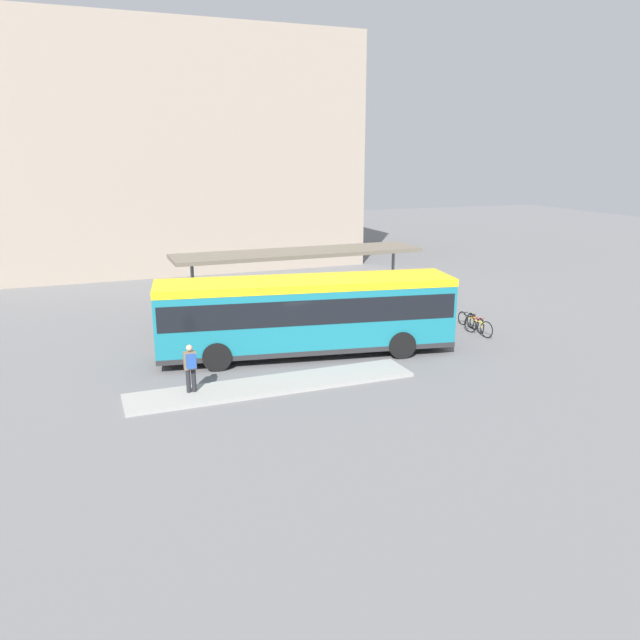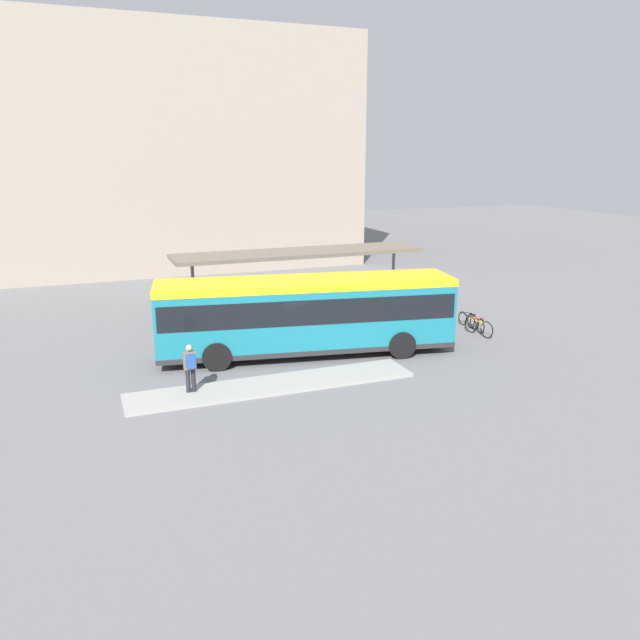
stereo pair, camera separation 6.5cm
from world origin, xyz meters
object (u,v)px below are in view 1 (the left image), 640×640
at_px(potted_planter_near_shelter, 343,315).
at_px(potted_planter_far_side, 214,330).
at_px(bicycle_red, 475,323).
at_px(bicycle_black, 468,320).
at_px(pedestrian_waiting, 190,365).
at_px(city_bus, 307,311).
at_px(bicycle_yellow, 478,327).

distance_m(potted_planter_near_shelter, potted_planter_far_side, 6.15).
relative_size(bicycle_red, potted_planter_near_shelter, 1.44).
bearing_deg(bicycle_black, pedestrian_waiting, 102.65).
xyz_separation_m(city_bus, potted_planter_near_shelter, (2.98, 3.21, -1.21)).
distance_m(city_bus, bicycle_black, 8.74).
distance_m(pedestrian_waiting, bicycle_black, 14.22).
bearing_deg(potted_planter_near_shelter, bicycle_yellow, -32.63).
relative_size(potted_planter_near_shelter, potted_planter_far_side, 0.92).
distance_m(bicycle_red, potted_planter_near_shelter, 6.12).
height_order(city_bus, bicycle_yellow, city_bus).
distance_m(bicycle_yellow, bicycle_black, 1.35).
distance_m(bicycle_red, potted_planter_far_side, 11.86).
bearing_deg(potted_planter_far_side, potted_planter_near_shelter, 3.84).
bearing_deg(pedestrian_waiting, potted_planter_near_shelter, -54.89).
bearing_deg(bicycle_black, potted_planter_near_shelter, 66.67).
bearing_deg(city_bus, bicycle_red, 13.30).
height_order(potted_planter_near_shelter, potted_planter_far_side, potted_planter_far_side).
relative_size(pedestrian_waiting, potted_planter_far_side, 1.31).
bearing_deg(bicycle_red, pedestrian_waiting, -67.40).
distance_m(bicycle_yellow, potted_planter_far_side, 11.70).
bearing_deg(potted_planter_near_shelter, bicycle_black, -19.99).
bearing_deg(bicycle_black, bicycle_yellow, 161.21).
bearing_deg(bicycle_yellow, city_bus, 80.63).
height_order(city_bus, pedestrian_waiting, city_bus).
bearing_deg(potted_planter_far_side, bicycle_red, -11.00).
height_order(city_bus, potted_planter_far_side, city_bus).
distance_m(pedestrian_waiting, potted_planter_far_side, 5.87).
bearing_deg(pedestrian_waiting, bicycle_red, -77.63).
distance_m(city_bus, bicycle_red, 8.61).
relative_size(bicycle_black, potted_planter_near_shelter, 1.31).
xyz_separation_m(bicycle_red, bicycle_black, (0.06, 0.65, -0.03)).
relative_size(bicycle_yellow, bicycle_black, 1.15).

